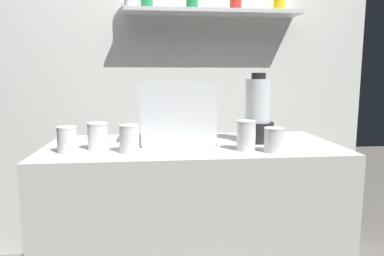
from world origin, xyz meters
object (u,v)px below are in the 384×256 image
object	(u,v)px
blender_pitcher	(258,114)
carrot_display_bin	(178,125)
juice_cup_beet_left	(98,138)
juice_cup_orange_far_right	(274,141)
juice_cup_pomegranate_middle	(129,140)
juice_cup_beet_right	(246,137)
juice_cup_beet_far_left	(67,141)

from	to	relation	value
blender_pitcher	carrot_display_bin	bearing A→B (deg)	179.44
carrot_display_bin	blender_pitcher	distance (m)	0.40
juice_cup_beet_left	juice_cup_orange_far_right	xyz separation A→B (m)	(0.77, -0.14, -0.01)
carrot_display_bin	juice_cup_pomegranate_middle	world-z (taller)	carrot_display_bin
juice_cup_orange_far_right	juice_cup_pomegranate_middle	bearing A→B (deg)	174.38
blender_pitcher	juice_cup_orange_far_right	world-z (taller)	blender_pitcher
juice_cup_orange_far_right	juice_cup_beet_right	bearing A→B (deg)	157.38
carrot_display_bin	juice_cup_orange_far_right	xyz separation A→B (m)	(0.40, -0.25, -0.05)
juice_cup_beet_far_left	blender_pitcher	bearing A→B (deg)	9.76
blender_pitcher	juice_cup_beet_left	xyz separation A→B (m)	(-0.77, -0.10, -0.09)
juice_cup_pomegranate_middle	juice_cup_orange_far_right	size ratio (longest dim) A/B	1.13
carrot_display_bin	juice_cup_beet_right	world-z (taller)	carrot_display_bin
blender_pitcher	juice_cup_orange_far_right	distance (m)	0.26
juice_cup_beet_far_left	juice_cup_beet_left	world-z (taller)	juice_cup_beet_left
juice_cup_beet_far_left	juice_cup_beet_right	xyz separation A→B (m)	(0.78, -0.04, 0.01)
juice_cup_beet_left	juice_cup_beet_right	bearing A→B (deg)	-7.73
blender_pitcher	juice_cup_pomegranate_middle	distance (m)	0.66
carrot_display_bin	juice_cup_beet_far_left	xyz separation A→B (m)	(-0.49, -0.16, -0.04)
juice_cup_beet_left	juice_cup_pomegranate_middle	world-z (taller)	same
blender_pitcher	juice_cup_beet_far_left	xyz separation A→B (m)	(-0.89, -0.15, -0.09)
blender_pitcher	juice_cup_beet_far_left	size ratio (longest dim) A/B	3.04
juice_cup_beet_far_left	juice_cup_pomegranate_middle	bearing A→B (deg)	-5.63
carrot_display_bin	juice_cup_beet_left	bearing A→B (deg)	-163.53
carrot_display_bin	juice_cup_pomegranate_middle	size ratio (longest dim) A/B	2.92
carrot_display_bin	juice_cup_orange_far_right	world-z (taller)	carrot_display_bin
juice_cup_beet_far_left	juice_cup_pomegranate_middle	world-z (taller)	juice_cup_pomegranate_middle
juice_cup_beet_right	juice_cup_beet_far_left	bearing A→B (deg)	176.98
juice_cup_pomegranate_middle	juice_cup_beet_right	bearing A→B (deg)	-1.65
juice_cup_pomegranate_middle	juice_cup_beet_left	bearing A→B (deg)	152.59
juice_cup_orange_far_right	carrot_display_bin	bearing A→B (deg)	148.73
carrot_display_bin	juice_cup_orange_far_right	distance (m)	0.47
juice_cup_beet_left	juice_cup_orange_far_right	bearing A→B (deg)	-10.02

